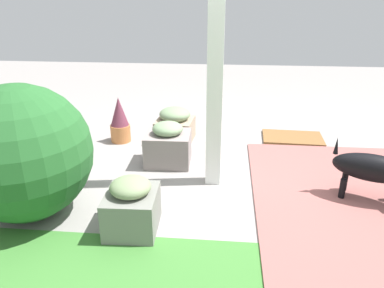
# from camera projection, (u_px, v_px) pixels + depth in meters

# --- Properties ---
(ground_plane) EXTENTS (12.00, 12.00, 0.00)m
(ground_plane) POSITION_uv_depth(u_px,v_px,m) (235.00, 177.00, 3.56)
(ground_plane) COLOR gray
(brick_path) EXTENTS (1.80, 2.40, 0.02)m
(brick_path) POSITION_uv_depth(u_px,v_px,m) (362.00, 202.00, 3.13)
(brick_path) COLOR #955752
(brick_path) RESTS_ON ground
(porch_pillar) EXTENTS (0.13, 0.13, 2.22)m
(porch_pillar) POSITION_uv_depth(u_px,v_px,m) (215.00, 62.00, 3.08)
(porch_pillar) COLOR white
(porch_pillar) RESTS_ON ground
(stone_planter_nearest) EXTENTS (0.46, 0.45, 0.41)m
(stone_planter_nearest) POSITION_uv_depth(u_px,v_px,m) (175.00, 125.00, 4.39)
(stone_planter_nearest) COLOR tan
(stone_planter_nearest) RESTS_ON ground
(stone_planter_near) EXTENTS (0.46, 0.41, 0.45)m
(stone_planter_near) POSITION_uv_depth(u_px,v_px,m) (168.00, 145.00, 3.79)
(stone_planter_near) COLOR gray
(stone_planter_near) RESTS_ON ground
(stone_planter_far) EXTENTS (0.38, 0.43, 0.42)m
(stone_planter_far) POSITION_uv_depth(u_px,v_px,m) (132.00, 206.00, 2.72)
(stone_planter_far) COLOR slate
(stone_planter_far) RESTS_ON ground
(round_shrub) EXTENTS (1.05, 1.05, 1.05)m
(round_shrub) POSITION_uv_depth(u_px,v_px,m) (22.00, 153.00, 2.80)
(round_shrub) COLOR #245B28
(round_shrub) RESTS_ON ground
(terracotta_pot_spiky) EXTENTS (0.23, 0.23, 0.53)m
(terracotta_pot_spiky) POSITION_uv_depth(u_px,v_px,m) (120.00, 121.00, 4.34)
(terracotta_pot_spiky) COLOR #C57642
(terracotta_pot_spiky) RESTS_ON ground
(dog) EXTENTS (0.77, 0.44, 0.54)m
(dog) POSITION_uv_depth(u_px,v_px,m) (380.00, 169.00, 3.03)
(dog) COLOR black
(dog) RESTS_ON ground
(doormat) EXTENTS (0.72, 0.49, 0.03)m
(doormat) POSITION_uv_depth(u_px,v_px,m) (293.00, 138.00, 4.49)
(doormat) COLOR brown
(doormat) RESTS_ON ground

